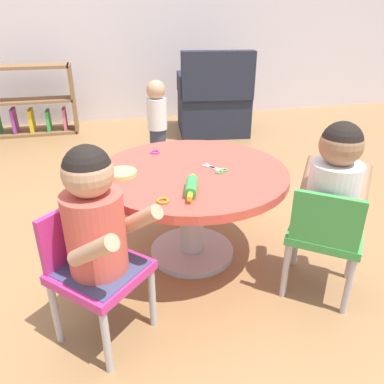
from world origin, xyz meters
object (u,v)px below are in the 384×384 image
at_px(armchair_dark, 213,103).
at_px(child_chair_right, 325,234).
at_px(child_chair_left, 94,267).
at_px(seated_child_left, 95,217).
at_px(craft_table, 192,190).
at_px(rolling_pin, 191,187).
at_px(craft_scissors, 218,170).
at_px(toddler_standing, 157,117).
at_px(seated_child_right, 334,183).
at_px(bookshelf_low, 28,104).

bearing_deg(armchair_dark, child_chair_right, -96.43).
bearing_deg(child_chair_right, child_chair_left, 179.72).
bearing_deg(seated_child_left, armchair_dark, 64.73).
relative_size(craft_table, seated_child_left, 1.81).
bearing_deg(craft_table, rolling_pin, -104.88).
xyz_separation_m(armchair_dark, craft_scissors, (-0.65, -2.19, 0.18)).
bearing_deg(craft_scissors, toddler_standing, 91.70).
relative_size(child_chair_right, armchair_dark, 0.63).
xyz_separation_m(craft_table, craft_scissors, (0.12, -0.04, 0.11)).
xyz_separation_m(craft_table, child_chair_right, (0.48, -0.43, -0.07)).
distance_m(seated_child_right, rolling_pin, 0.59).
distance_m(craft_table, seated_child_left, 0.66).
bearing_deg(bookshelf_low, craft_scissors, -64.63).
height_order(armchair_dark, rolling_pin, armchair_dark).
bearing_deg(craft_table, toddler_standing, 87.35).
distance_m(child_chair_left, child_chair_right, 0.96).
relative_size(craft_table, child_chair_left, 1.72).
xyz_separation_m(child_chair_left, child_chair_right, (0.96, -0.00, 0.00)).
relative_size(child_chair_right, craft_scissors, 3.79).
relative_size(craft_table, craft_scissors, 6.53).
bearing_deg(child_chair_right, seated_child_right, 51.41).
relative_size(bookshelf_low, toddler_standing, 1.38).
relative_size(seated_child_right, craft_scissors, 3.61).
bearing_deg(seated_child_left, rolling_pin, 27.85).
xyz_separation_m(craft_table, child_chair_left, (-0.48, -0.42, -0.07)).
height_order(seated_child_left, rolling_pin, seated_child_left).
relative_size(child_chair_left, craft_scissors, 3.79).
relative_size(bookshelf_low, rolling_pin, 4.12).
height_order(child_chair_left, toddler_standing, toddler_standing).
height_order(seated_child_right, craft_scissors, seated_child_right).
bearing_deg(toddler_standing, child_chair_right, -78.03).
bearing_deg(child_chair_right, craft_table, 138.32).
height_order(bookshelf_low, toddler_standing, bookshelf_low).
relative_size(craft_table, rolling_pin, 4.09).
bearing_deg(armchair_dark, seated_child_left, -115.27).
distance_m(bookshelf_low, rolling_pin, 2.99).
xyz_separation_m(child_chair_right, craft_scissors, (-0.36, 0.39, 0.18)).
height_order(seated_child_left, child_chair_right, seated_child_left).
height_order(seated_child_left, craft_scissors, seated_child_left).
bearing_deg(armchair_dark, toddler_standing, -137.63).
bearing_deg(armchair_dark, bookshelf_low, 167.93).
relative_size(child_chair_left, toddler_standing, 0.80).
distance_m(seated_child_right, bookshelf_low, 3.37).
bearing_deg(seated_child_right, bookshelf_low, 118.77).
height_order(bookshelf_low, armchair_dark, armchair_dark).
bearing_deg(armchair_dark, seated_child_right, -95.96).
bearing_deg(seated_child_left, craft_table, 44.68).
bearing_deg(craft_table, child_chair_left, -138.88).
xyz_separation_m(seated_child_left, bookshelf_low, (-0.66, 3.00, -0.22)).
bearing_deg(rolling_pin, bookshelf_low, 110.56).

